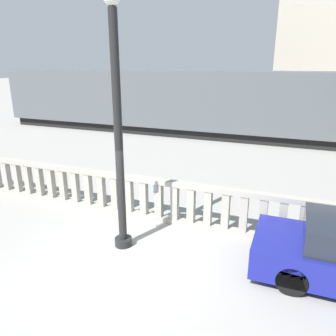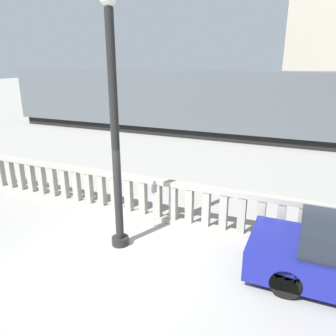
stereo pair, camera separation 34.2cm
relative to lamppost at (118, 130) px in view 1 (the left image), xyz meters
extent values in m
plane|color=gray|center=(0.30, -0.89, -2.97)|extent=(160.00, 160.00, 0.00)
cube|color=#9E998E|center=(0.30, 1.61, -2.90)|extent=(14.15, 0.24, 0.14)
cube|color=#9E998E|center=(0.30, 1.61, -1.77)|extent=(14.15, 0.24, 0.14)
cube|color=#9E998E|center=(-5.51, 1.61, -2.33)|extent=(0.20, 0.20, 1.00)
cube|color=#9E998E|center=(-5.03, 1.61, -2.33)|extent=(0.20, 0.20, 1.00)
cube|color=#9E998E|center=(-4.54, 1.61, -2.33)|extent=(0.20, 0.20, 1.00)
cube|color=#9E998E|center=(-4.06, 1.61, -2.33)|extent=(0.20, 0.20, 1.00)
cube|color=#9E998E|center=(-3.57, 1.61, -2.33)|extent=(0.20, 0.20, 1.00)
cube|color=#9E998E|center=(-3.09, 1.61, -2.33)|extent=(0.20, 0.20, 1.00)
cube|color=#9E998E|center=(-2.60, 1.61, -2.33)|extent=(0.20, 0.20, 1.00)
cube|color=#9E998E|center=(-2.12, 1.61, -2.33)|extent=(0.20, 0.20, 1.00)
cube|color=#9E998E|center=(-1.64, 1.61, -2.33)|extent=(0.20, 0.20, 1.00)
cube|color=#9E998E|center=(-1.15, 1.61, -2.33)|extent=(0.20, 0.20, 1.00)
cube|color=#9E998E|center=(-0.67, 1.61, -2.33)|extent=(0.20, 0.20, 1.00)
cube|color=#9E998E|center=(-0.18, 1.61, -2.33)|extent=(0.20, 0.20, 1.00)
cube|color=#9E998E|center=(0.30, 1.61, -2.33)|extent=(0.20, 0.20, 1.00)
cube|color=#9E998E|center=(0.79, 1.61, -2.33)|extent=(0.20, 0.20, 1.00)
cube|color=#9E998E|center=(1.27, 1.61, -2.33)|extent=(0.20, 0.20, 1.00)
cube|color=#9E998E|center=(1.76, 1.61, -2.33)|extent=(0.20, 0.20, 1.00)
cube|color=#9E998E|center=(2.24, 1.61, -2.33)|extent=(0.20, 0.20, 1.00)
cube|color=#9E998E|center=(2.73, 1.61, -2.33)|extent=(0.20, 0.20, 1.00)
cube|color=#9E998E|center=(3.21, 1.61, -2.33)|extent=(0.20, 0.20, 1.00)
cube|color=#9E998E|center=(3.70, 1.61, -2.33)|extent=(0.20, 0.20, 1.00)
cube|color=#9E998E|center=(4.18, 1.61, -2.33)|extent=(0.20, 0.20, 1.00)
cube|color=#9E998E|center=(4.66, 1.61, -2.33)|extent=(0.20, 0.20, 1.00)
cylinder|color=black|center=(0.00, 0.00, -2.87)|extent=(0.43, 0.43, 0.20)
cylinder|color=black|center=(0.00, 0.00, -0.12)|extent=(0.20, 0.20, 5.30)
cylinder|color=silver|center=(0.37, 1.19, -2.44)|extent=(0.04, 0.04, 1.06)
cylinder|color=gray|center=(0.37, 1.19, -1.81)|extent=(0.19, 0.19, 0.20)
sphere|color=#B2B7BC|center=(0.37, 1.19, -1.67)|extent=(0.16, 0.16, 0.16)
cylinder|color=black|center=(4.01, -0.39, -2.66)|extent=(0.63, 0.18, 0.63)
cylinder|color=black|center=(4.01, 1.21, -2.66)|extent=(0.63, 0.18, 0.63)
cube|color=black|center=(-3.30, 13.26, -2.70)|extent=(24.47, 2.10, 0.55)
cube|color=#4C5156|center=(-3.30, 13.26, -0.71)|extent=(24.97, 2.63, 3.42)
cube|color=black|center=(-7.66, 27.80, -2.70)|extent=(25.08, 2.44, 0.55)
cube|color=navy|center=(-7.66, 27.80, -0.87)|extent=(25.59, 3.05, 3.11)
cube|color=navy|center=(3.64, 27.80, 0.99)|extent=(3.00, 2.74, 0.60)
camera|label=1|loc=(3.75, -6.39, 1.45)|focal=35.00mm
camera|label=2|loc=(4.06, -6.26, 1.45)|focal=35.00mm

